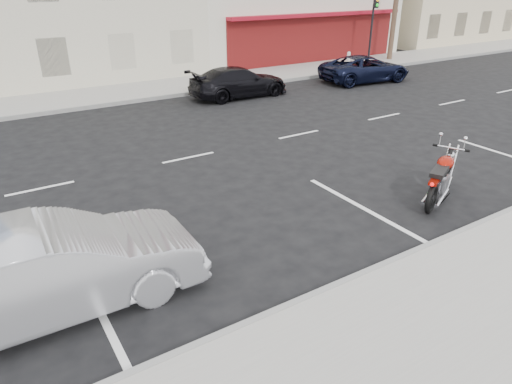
{
  "coord_description": "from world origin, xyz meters",
  "views": [
    {
      "loc": [
        -6.95,
        -11.49,
        4.74
      ],
      "look_at": [
        -2.5,
        -4.45,
        0.8
      ],
      "focal_mm": 32.0,
      "sensor_mm": 36.0,
      "label": 1
    }
  ],
  "objects_px": {
    "suv_far": "(365,69)",
    "sedan_silver": "(54,269)",
    "traffic_light": "(373,19)",
    "motorcycle": "(449,168)",
    "fire_hydrant": "(349,58)",
    "car_far": "(239,82)"
  },
  "relations": [
    {
      "from": "traffic_light",
      "to": "sedan_silver",
      "type": "bearing_deg",
      "value": -146.25
    },
    {
      "from": "motorcycle",
      "to": "suv_far",
      "type": "relative_size",
      "value": 0.47
    },
    {
      "from": "sedan_silver",
      "to": "car_far",
      "type": "relative_size",
      "value": 1.02
    },
    {
      "from": "traffic_light",
      "to": "motorcycle",
      "type": "bearing_deg",
      "value": -128.81
    },
    {
      "from": "traffic_light",
      "to": "car_far",
      "type": "relative_size",
      "value": 0.86
    },
    {
      "from": "fire_hydrant",
      "to": "car_far",
      "type": "xyz_separation_m",
      "value": [
        -9.01,
        -2.88,
        0.11
      ]
    },
    {
      "from": "sedan_silver",
      "to": "suv_far",
      "type": "distance_m",
      "value": 19.19
    },
    {
      "from": "motorcycle",
      "to": "car_far",
      "type": "bearing_deg",
      "value": 62.88
    },
    {
      "from": "motorcycle",
      "to": "sedan_silver",
      "type": "height_order",
      "value": "sedan_silver"
    },
    {
      "from": "sedan_silver",
      "to": "suv_far",
      "type": "bearing_deg",
      "value": -57.43
    },
    {
      "from": "suv_far",
      "to": "car_far",
      "type": "xyz_separation_m",
      "value": [
        -6.89,
        0.59,
        0.0
      ]
    },
    {
      "from": "fire_hydrant",
      "to": "suv_far",
      "type": "distance_m",
      "value": 4.07
    },
    {
      "from": "fire_hydrant",
      "to": "sedan_silver",
      "type": "bearing_deg",
      "value": -143.81
    },
    {
      "from": "sedan_silver",
      "to": "traffic_light",
      "type": "bearing_deg",
      "value": -55.22
    },
    {
      "from": "motorcycle",
      "to": "traffic_light",
      "type": "bearing_deg",
      "value": 26.51
    },
    {
      "from": "suv_far",
      "to": "motorcycle",
      "type": "bearing_deg",
      "value": 151.63
    },
    {
      "from": "fire_hydrant",
      "to": "motorcycle",
      "type": "distance_m",
      "value": 16.75
    },
    {
      "from": "traffic_light",
      "to": "motorcycle",
      "type": "distance_m",
      "value": 17.63
    },
    {
      "from": "traffic_light",
      "to": "car_far",
      "type": "height_order",
      "value": "traffic_light"
    },
    {
      "from": "traffic_light",
      "to": "fire_hydrant",
      "type": "height_order",
      "value": "traffic_light"
    },
    {
      "from": "suv_far",
      "to": "sedan_silver",
      "type": "bearing_deg",
      "value": 128.61
    },
    {
      "from": "traffic_light",
      "to": "sedan_silver",
      "type": "height_order",
      "value": "traffic_light"
    }
  ]
}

